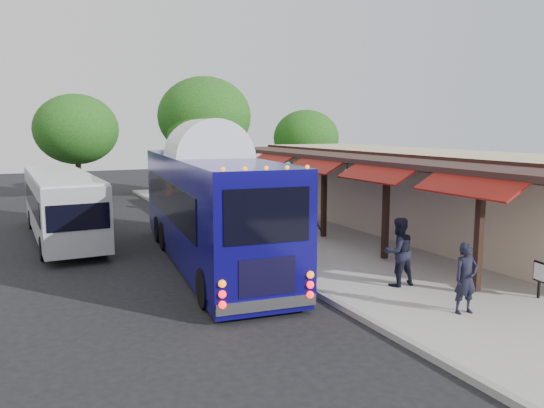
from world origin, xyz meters
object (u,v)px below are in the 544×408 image
ped_b (398,252)px  coach_bus (209,202)px  ped_a (466,278)px  ped_d (185,193)px  city_bus (62,203)px  ped_c (307,231)px  sign_board (540,274)px

ped_b → coach_bus: bearing=-52.4°
ped_a → ped_b: size_ratio=0.88×
ped_b → ped_d: 16.55m
city_bus → ped_c: size_ratio=5.59×
ped_d → sign_board: bearing=112.2°
city_bus → ped_a: bearing=-62.3°
ped_d → sign_board: size_ratio=1.75×
city_bus → ped_d: bearing=34.3°
coach_bus → ped_c: coach_bus is taller
city_bus → sign_board: city_bus is taller
ped_a → ped_c: size_ratio=0.94×
coach_bus → ped_a: coach_bus is taller
coach_bus → ped_b: 6.64m
coach_bus → ped_a: size_ratio=7.14×
sign_board → coach_bus: bearing=138.8°
ped_a → ped_d: 19.06m
ped_b → ped_c: (-0.74, 3.96, -0.06)m
ped_b → ped_d: bearing=-82.6°
city_bus → ped_d: size_ratio=6.00×
city_bus → ped_c: bearing=-48.4°
coach_bus → ped_c: (3.04, -1.40, -1.02)m
city_bus → sign_board: size_ratio=10.51×
ped_a → sign_board: (2.61, 0.00, -0.20)m
ped_d → sign_board: ped_d is taller
ped_a → ped_d: bearing=101.1°
ped_a → ped_c: ped_c is taller
ped_a → ped_d: (-1.45, 19.00, -0.01)m
city_bus → ped_b: bearing=-57.3°
city_bus → ped_b: size_ratio=5.24×
city_bus → ped_c: city_bus is taller
ped_c → sign_board: (3.37, -6.47, -0.26)m
coach_bus → sign_board: size_ratio=12.65×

